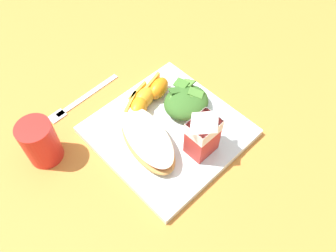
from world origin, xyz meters
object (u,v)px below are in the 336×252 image
Objects in this scene: white_plate at (168,131)px; orange_wedge_middle at (143,98)px; cheesy_pizza_bread at (146,138)px; orange_wedge_front at (158,88)px; milk_carton at (203,132)px; orange_wedge_rear at (137,107)px; metal_fork at (79,101)px; green_salad_pile at (186,102)px; drinking_red_cup at (40,142)px.

orange_wedge_middle reaches higher than white_plate.
orange_wedge_front reaches higher than cheesy_pizza_bread.
milk_carton reaches higher than cheesy_pizza_bread.
orange_wedge_front is (-0.11, -0.08, 0.00)m from cheesy_pizza_bread.
orange_wedge_rear is 0.37× the size of metal_fork.
metal_fork is at bearing -51.19° from orange_wedge_middle.
orange_wedge_front is (-0.04, -0.17, -0.04)m from milk_carton.
green_salad_pile is 1.04× the size of drinking_red_cup.
milk_carton reaches higher than green_salad_pile.
metal_fork is 1.95× the size of drinking_red_cup.
orange_wedge_middle is at bearing -88.88° from milk_carton.
drinking_red_cup reaches higher than orange_wedge_middle.
cheesy_pizza_bread is at bearing 50.97° from orange_wedge_middle.
metal_fork is at bearing -71.09° from milk_carton.
milk_carton is at bearing 101.08° from orange_wedge_rear.
white_plate is 0.07m from green_salad_pile.
metal_fork is (0.07, -0.13, -0.03)m from orange_wedge_rear.
white_plate is 0.22m from metal_fork.
drinking_red_cup is at bearing -22.78° from green_salad_pile.
cheesy_pizza_bread is 2.73× the size of orange_wedge_front.
cheesy_pizza_bread is at bearing 98.06° from metal_fork.
white_plate is at bearing -81.23° from milk_carton.
cheesy_pizza_bread is 0.12m from milk_carton.
milk_carton is at bearing 108.91° from metal_fork.
orange_wedge_middle is at bearing -129.03° from cheesy_pizza_bread.
orange_wedge_rear reaches higher than metal_fork.
milk_carton is at bearing 91.12° from orange_wedge_middle.
orange_wedge_middle is 0.95× the size of orange_wedge_rear.
drinking_red_cup reaches higher than green_salad_pile.
orange_wedge_middle is 0.23m from drinking_red_cup.
cheesy_pizza_bread is 0.12m from green_salad_pile.
orange_wedge_middle is at bearing -156.55° from orange_wedge_rear.
green_salad_pile is 0.10m from orange_wedge_rear.
drinking_red_cup reaches higher than white_plate.
cheesy_pizza_bread is (0.06, -0.00, 0.03)m from white_plate.
green_salad_pile reaches higher than orange_wedge_middle.
white_plate is 0.11m from milk_carton.
green_salad_pile is 1.50× the size of orange_wedge_middle.
green_salad_pile is 0.24m from metal_fork.
white_plate is 4.21× the size of orange_wedge_middle.
orange_wedge_front is at bearing 138.80° from metal_fork.
drinking_red_cup is (0.23, -0.21, -0.03)m from milk_carton.
green_salad_pile is 0.12m from milk_carton.
milk_carton reaches higher than orange_wedge_rear.
metal_fork is (0.09, -0.12, -0.03)m from orange_wedge_middle.
drinking_red_cup reaches higher than cheesy_pizza_bread.
orange_wedge_front is at bearing -102.75° from milk_carton.
metal_fork is at bearing -41.20° from orange_wedge_front.
orange_wedge_rear is 0.15m from metal_fork.
white_plate is at bearing 103.56° from orange_wedge_rear.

